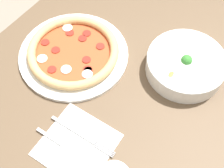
{
  "coord_description": "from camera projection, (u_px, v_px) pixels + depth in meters",
  "views": [
    {
      "loc": [
        0.4,
        0.24,
        1.49
      ],
      "look_at": [
        0.03,
        -0.03,
        0.74
      ],
      "focal_mm": 50.0,
      "sensor_mm": 36.0,
      "label": 1
    }
  ],
  "objects": [
    {
      "name": "ground_plane",
      "position": [
        120.0,
        164.0,
        1.51
      ],
      "size": [
        8.0,
        8.0,
        0.0
      ],
      "primitive_type": "plane",
      "color": "gray"
    },
    {
      "name": "dining_table",
      "position": [
        124.0,
        103.0,
        0.98
      ],
      "size": [
        1.2,
        0.88,
        0.72
      ],
      "color": "brown",
      "rests_on": "ground_plane"
    },
    {
      "name": "pizza",
      "position": [
        72.0,
        53.0,
        0.94
      ],
      "size": [
        0.33,
        0.33,
        0.04
      ],
      "color": "white",
      "rests_on": "dining_table"
    },
    {
      "name": "bowl",
      "position": [
        186.0,
        64.0,
        0.9
      ],
      "size": [
        0.23,
        0.23,
        0.07
      ],
      "color": "white",
      "rests_on": "dining_table"
    },
    {
      "name": "napkin",
      "position": [
        76.0,
        144.0,
        0.8
      ],
      "size": [
        0.18,
        0.18,
        0.0
      ],
      "color": "white",
      "rests_on": "dining_table"
    },
    {
      "name": "fork",
      "position": [
        82.0,
        135.0,
        0.81
      ],
      "size": [
        0.02,
        0.2,
        0.0
      ],
      "rotation": [
        0.0,
        0.0,
        1.62
      ],
      "color": "silver",
      "rests_on": "napkin"
    },
    {
      "name": "knife",
      "position": [
        67.0,
        148.0,
        0.79
      ],
      "size": [
        0.02,
        0.22,
        0.01
      ],
      "rotation": [
        0.0,
        0.0,
        1.62
      ],
      "color": "silver",
      "rests_on": "napkin"
    }
  ]
}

